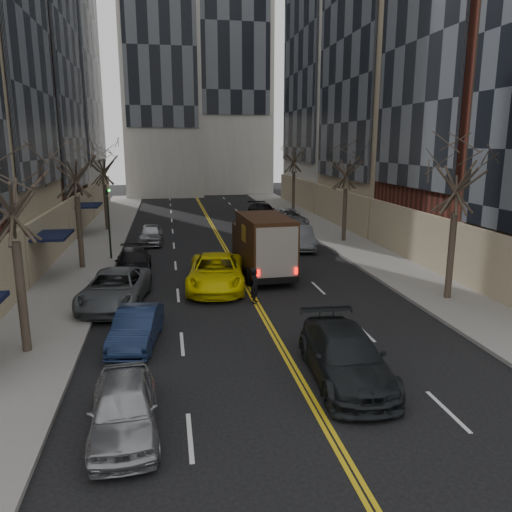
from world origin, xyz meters
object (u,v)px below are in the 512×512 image
Objects in this scene: observer_sedan at (345,356)px; pedestrian at (255,286)px; taxi at (216,272)px; ups_truck at (263,245)px.

pedestrian is (-1.43, 7.90, 0.05)m from observer_sedan.
taxi is at bearing 51.88° from pedestrian.
pedestrian is (1.51, -2.70, -0.00)m from taxi.
ups_truck is 4.92m from pedestrian.
taxi reaches higher than observer_sedan.
pedestrian is (-1.26, -4.67, -0.87)m from ups_truck.
ups_truck reaches higher than pedestrian.
taxi is at bearing 109.20° from observer_sedan.
taxi is at bearing -147.42° from ups_truck.
ups_truck is 3.51m from taxi.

